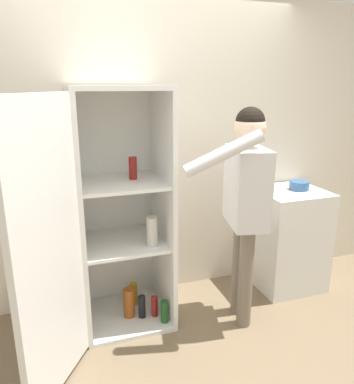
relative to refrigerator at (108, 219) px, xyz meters
name	(u,v)px	position (x,y,z in m)	size (l,w,h in m)	color
ground_plane	(190,355)	(0.45, -0.52, -0.90)	(12.00, 12.00, 0.00)	#7A664C
wall_back	(151,153)	(0.45, 0.46, 0.37)	(7.00, 0.06, 2.55)	beige
refrigerator	(108,219)	(0.00, 0.00, 0.00)	(1.07, 1.22, 1.83)	white
person	(245,192)	(0.99, -0.22, 0.17)	(0.73, 0.57, 1.69)	#726656
counter	(287,238)	(1.66, 0.13, -0.44)	(0.59, 0.56, 0.93)	white
bowl	(299,185)	(1.74, 0.13, 0.06)	(0.17, 0.17, 0.08)	#335B8E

